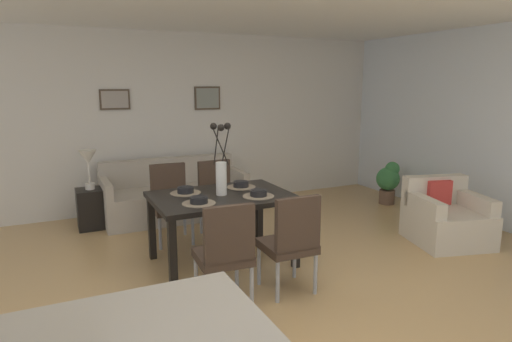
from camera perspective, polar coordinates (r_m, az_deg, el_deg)
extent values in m
plane|color=tan|center=(4.07, 0.56, -15.95)|extent=(9.00, 9.00, 0.00)
cube|color=silver|center=(6.72, -11.71, 6.27)|extent=(9.00, 0.10, 2.60)
cube|color=white|center=(6.41, 29.71, 4.79)|extent=(0.10, 6.30, 2.60)
cube|color=black|center=(4.53, -4.50, -3.40)|extent=(1.40, 0.98, 0.05)
cube|color=black|center=(5.26, 0.42, -5.47)|extent=(0.07, 0.07, 0.69)
cube|color=black|center=(4.87, -13.38, -7.19)|extent=(0.07, 0.07, 0.69)
cube|color=black|center=(4.54, 5.22, -8.29)|extent=(0.07, 0.07, 0.69)
cube|color=black|center=(4.08, -10.77, -10.78)|extent=(0.07, 0.07, 0.69)
cube|color=#3D2D23|center=(3.81, -4.33, -11.02)|extent=(0.47, 0.47, 0.08)
cube|color=#3D2D23|center=(3.54, -3.47, -8.23)|extent=(0.42, 0.09, 0.48)
cylinder|color=#9EA0A5|center=(4.12, -2.51, -12.70)|extent=(0.04, 0.04, 0.38)
cylinder|color=#9EA0A5|center=(4.02, -7.78, -13.41)|extent=(0.04, 0.04, 0.38)
cylinder|color=#9EA0A5|center=(3.79, -0.55, -14.88)|extent=(0.04, 0.04, 0.38)
cylinder|color=#9EA0A5|center=(3.69, -6.29, -15.76)|extent=(0.04, 0.04, 0.38)
cube|color=#3D2D23|center=(5.29, -10.81, -4.74)|extent=(0.46, 0.46, 0.08)
cube|color=#3D2D23|center=(5.40, -11.35, -1.57)|extent=(0.42, 0.08, 0.48)
cylinder|color=#9EA0A5|center=(5.14, -12.33, -7.96)|extent=(0.04, 0.04, 0.38)
cylinder|color=#9EA0A5|center=(5.22, -8.20, -7.51)|extent=(0.04, 0.04, 0.38)
cylinder|color=#9EA0A5|center=(5.50, -13.10, -6.72)|extent=(0.04, 0.04, 0.38)
cylinder|color=#9EA0A5|center=(5.57, -9.24, -6.33)|extent=(0.04, 0.04, 0.38)
cube|color=#3D2D23|center=(4.04, 4.04, -9.67)|extent=(0.45, 0.45, 0.08)
cube|color=#3D2D23|center=(3.80, 5.47, -6.92)|extent=(0.42, 0.07, 0.48)
cylinder|color=#9EA0A5|center=(4.36, 5.02, -11.29)|extent=(0.04, 0.04, 0.38)
cylinder|color=#9EA0A5|center=(4.20, 0.40, -12.16)|extent=(0.04, 0.04, 0.38)
cylinder|color=#9EA0A5|center=(4.07, 7.72, -13.11)|extent=(0.04, 0.04, 0.38)
cylinder|color=#9EA0A5|center=(3.89, 2.83, -14.17)|extent=(0.04, 0.04, 0.38)
cube|color=#3D2D23|center=(5.43, -4.57, -4.13)|extent=(0.47, 0.47, 0.08)
cube|color=#3D2D23|center=(5.54, -5.44, -1.08)|extent=(0.42, 0.09, 0.48)
cylinder|color=#9EA0A5|center=(5.26, -5.55, -7.29)|extent=(0.04, 0.04, 0.38)
cylinder|color=#9EA0A5|center=(5.42, -1.85, -6.69)|extent=(0.04, 0.04, 0.38)
cylinder|color=#9EA0A5|center=(5.60, -7.13, -6.18)|extent=(0.04, 0.04, 0.38)
cylinder|color=#9EA0A5|center=(5.74, -3.60, -5.66)|extent=(0.04, 0.04, 0.38)
cylinder|color=white|center=(4.49, -4.53, -0.99)|extent=(0.11, 0.11, 0.34)
cylinder|color=black|center=(4.47, -3.99, 3.26)|extent=(0.05, 0.12, 0.37)
sphere|color=black|center=(4.46, -3.73, 5.84)|extent=(0.07, 0.07, 0.07)
cylinder|color=black|center=(4.47, -5.20, 3.24)|extent=(0.08, 0.05, 0.38)
sphere|color=black|center=(4.46, -5.55, 5.81)|extent=(0.07, 0.07, 0.07)
cylinder|color=black|center=(4.37, -4.56, 3.07)|extent=(0.15, 0.06, 0.36)
sphere|color=black|center=(4.32, -4.58, 5.64)|extent=(0.07, 0.07, 0.07)
cylinder|color=#7F705B|center=(4.23, -7.42, -4.17)|extent=(0.32, 0.32, 0.01)
cylinder|color=black|center=(4.22, -7.44, -3.74)|extent=(0.17, 0.17, 0.06)
cylinder|color=black|center=(4.21, -7.44, -3.54)|extent=(0.13, 0.13, 0.04)
cylinder|color=#7F705B|center=(4.63, -9.12, -2.83)|extent=(0.32, 0.32, 0.01)
cylinder|color=black|center=(4.63, -9.14, -2.43)|extent=(0.17, 0.17, 0.06)
cylinder|color=black|center=(4.62, -9.14, -2.25)|extent=(0.13, 0.13, 0.04)
cylinder|color=#7F705B|center=(4.45, 0.32, -3.27)|extent=(0.32, 0.32, 0.01)
cylinder|color=black|center=(4.44, 0.32, -2.86)|extent=(0.17, 0.17, 0.06)
cylinder|color=black|center=(4.44, 0.32, -2.67)|extent=(0.13, 0.13, 0.04)
cylinder|color=#7F705B|center=(4.84, -1.95, -2.08)|extent=(0.32, 0.32, 0.01)
cylinder|color=black|center=(4.83, -1.96, -1.70)|extent=(0.17, 0.17, 0.06)
cylinder|color=black|center=(4.83, -1.96, -1.53)|extent=(0.13, 0.13, 0.04)
cube|color=#B2A899|center=(6.32, -10.43, -4.05)|extent=(1.95, 0.84, 0.42)
cube|color=#B2A899|center=(6.55, -11.33, 0.05)|extent=(1.95, 0.16, 0.38)
cube|color=#B2A899|center=(6.53, -2.68, -0.57)|extent=(0.10, 0.84, 0.20)
cube|color=#B2A899|center=(6.08, -18.96, -2.07)|extent=(0.10, 0.84, 0.20)
cube|color=black|center=(6.13, -20.55, -4.58)|extent=(0.36, 0.36, 0.52)
cylinder|color=beige|center=(6.06, -20.74, -1.85)|extent=(0.12, 0.12, 0.08)
cylinder|color=beige|center=(6.03, -20.86, -0.19)|extent=(0.02, 0.02, 0.30)
cone|color=silver|center=(5.99, -21.00, 1.69)|extent=(0.22, 0.22, 0.18)
cube|color=beige|center=(5.70, 23.60, -6.63)|extent=(0.98, 0.98, 0.40)
cube|color=beige|center=(5.86, 22.17, -2.24)|extent=(0.81, 0.36, 0.35)
cube|color=beige|center=(5.80, 26.65, -3.63)|extent=(0.31, 0.69, 0.18)
cube|color=beige|center=(5.43, 21.05, -4.12)|extent=(0.31, 0.69, 0.18)
cube|color=#C63833|center=(5.78, 22.68, -2.61)|extent=(0.31, 0.16, 0.30)
cube|color=#473828|center=(6.50, -17.86, 8.83)|extent=(0.41, 0.02, 0.28)
cube|color=#9E9389|center=(6.48, -17.84, 8.83)|extent=(0.36, 0.01, 0.23)
cube|color=#473828|center=(6.81, -6.33, 9.39)|extent=(0.40, 0.02, 0.35)
cube|color=gray|center=(6.80, -6.29, 9.39)|extent=(0.35, 0.01, 0.30)
cylinder|color=brown|center=(7.22, 16.62, -3.22)|extent=(0.24, 0.24, 0.22)
sphere|color=#387A42|center=(7.16, 16.75, -0.97)|extent=(0.36, 0.36, 0.36)
sphere|color=#387A42|center=(7.14, 17.28, 0.28)|extent=(0.22, 0.22, 0.22)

